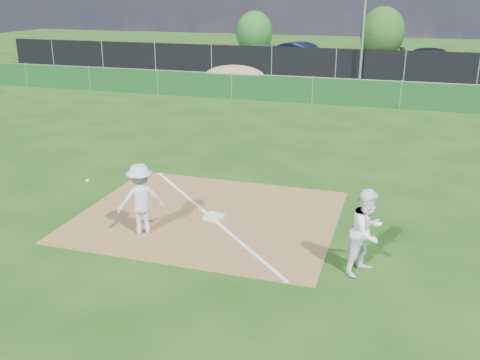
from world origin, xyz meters
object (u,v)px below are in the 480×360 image
Objects in this scene: play_at_first at (141,199)px; tree_left at (254,33)px; light_pole at (365,10)px; tree_mid at (382,33)px; first_base at (214,217)px; car_left at (269,54)px; car_right at (438,59)px; runner at (367,232)px; car_mid at (303,55)px.

play_at_first is 34.38m from tree_left.
tree_left is at bearing 132.05° from light_pole.
tree_mid is (10.12, -0.07, 0.22)m from tree_left.
first_base is at bearing -93.46° from light_pole.
first_base is at bearing -172.64° from car_left.
car_right is at bearing -89.80° from car_left.
tree_mid is (3.11, 33.57, 1.22)m from play_at_first.
car_mid is at bearing 43.63° from runner.
car_left is 1.30× the size of tree_left.
first_base is 26.93m from car_mid.
first_base is 28.14m from car_right.
tree_mid is at bearing -0.42° from tree_left.
car_mid is at bearing 93.04° from car_right.
light_pole is 8.93m from car_left.
light_pole is at bearing -93.02° from tree_mid.
tree_mid reaches higher than first_base.
car_right is 1.27× the size of tree_mid.
runner reaches higher than car_mid.
tree_left is 0.89× the size of tree_mid.
runner is 0.43× the size of tree_mid.
tree_mid is at bearing 33.18° from runner.
tree_mid is at bearing -56.44° from car_left.
play_at_first is at bearing -95.30° from tree_mid.
tree_mid is at bearing 84.70° from play_at_first.
play_at_first is at bearing -153.74° from car_mid.
runner is 33.92m from tree_mid.
tree_left is at bearing 104.27° from first_base.
tree_left is (-14.09, 4.91, 1.08)m from car_right.
runner is (3.60, -1.50, 0.78)m from first_base.
car_mid is at bearing 132.04° from light_pole.
car_right is (5.84, 27.52, 0.68)m from first_base.
tree_left is at bearing 64.49° from car_mid.
car_right is at bearing -50.65° from tree_mid.
car_left is (-4.26, 27.84, -0.02)m from play_at_first.
tree_left is (-8.25, 32.43, 1.76)m from first_base.
runner reaches higher than play_at_first.
runner is at bearing -84.41° from light_pole.
runner is 0.34× the size of car_right.
tree_left is (-7.01, 33.64, 1.01)m from play_at_first.
tree_mid is (7.37, 5.73, 1.25)m from car_left.
runner is (4.84, -0.29, 0.03)m from play_at_first.
tree_left reaches higher than car_left.
car_mid is 0.99× the size of car_right.
car_mid is at bearing 96.64° from first_base.
runner reaches higher than car_right.
play_at_first is 0.54× the size of tree_left.
tree_mid is at bearing 37.40° from car_right.
light_pole is 10.73m from tree_mid.
car_left is at bearing 92.55° from car_right.
play_at_first is 0.41× the size of car_left.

